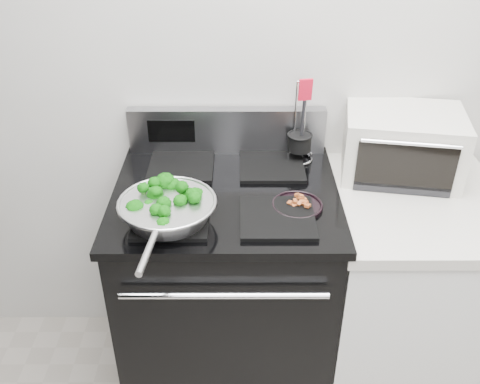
{
  "coord_description": "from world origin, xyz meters",
  "views": [
    {
      "loc": [
        -0.25,
        -0.17,
        1.94
      ],
      "look_at": [
        -0.25,
        1.36,
        0.98
      ],
      "focal_mm": 40.0,
      "sensor_mm": 36.0,
      "label": 1
    }
  ],
  "objects_px": {
    "utensil_holder": "(299,146)",
    "toaster_oven": "(402,144)",
    "skillet": "(167,209)",
    "bacon_plate": "(297,203)",
    "gas_range": "(227,290)"
  },
  "relations": [
    {
      "from": "utensil_holder",
      "to": "toaster_oven",
      "type": "xyz_separation_m",
      "value": [
        0.37,
        -0.04,
        0.03
      ]
    },
    {
      "from": "skillet",
      "to": "bacon_plate",
      "type": "relative_size",
      "value": 2.91
    },
    {
      "from": "bacon_plate",
      "to": "toaster_oven",
      "type": "height_order",
      "value": "toaster_oven"
    },
    {
      "from": "bacon_plate",
      "to": "toaster_oven",
      "type": "bearing_deg",
      "value": 34.85
    },
    {
      "from": "skillet",
      "to": "bacon_plate",
      "type": "xyz_separation_m",
      "value": [
        0.42,
        0.09,
        -0.03
      ]
    },
    {
      "from": "gas_range",
      "to": "skillet",
      "type": "bearing_deg",
      "value": -133.7
    },
    {
      "from": "skillet",
      "to": "toaster_oven",
      "type": "distance_m",
      "value": 0.91
    },
    {
      "from": "utensil_holder",
      "to": "toaster_oven",
      "type": "distance_m",
      "value": 0.38
    },
    {
      "from": "gas_range",
      "to": "bacon_plate",
      "type": "relative_size",
      "value": 6.62
    },
    {
      "from": "gas_range",
      "to": "toaster_oven",
      "type": "bearing_deg",
      "value": 15.74
    },
    {
      "from": "bacon_plate",
      "to": "utensil_holder",
      "type": "relative_size",
      "value": 0.52
    },
    {
      "from": "skillet",
      "to": "gas_range",
      "type": "bearing_deg",
      "value": 52.43
    },
    {
      "from": "gas_range",
      "to": "bacon_plate",
      "type": "height_order",
      "value": "gas_range"
    },
    {
      "from": "gas_range",
      "to": "utensil_holder",
      "type": "distance_m",
      "value": 0.63
    },
    {
      "from": "skillet",
      "to": "toaster_oven",
      "type": "relative_size",
      "value": 1.06
    }
  ]
}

